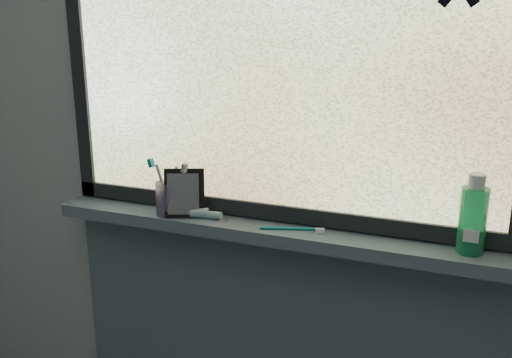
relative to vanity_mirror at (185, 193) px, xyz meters
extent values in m
cube|color=#9EA3A8|center=(0.36, 0.10, 0.15)|extent=(3.00, 0.01, 2.50)
cube|color=#4C5A65|center=(0.36, 0.02, -0.10)|extent=(1.62, 0.14, 0.04)
cube|color=silver|center=(0.36, 0.07, 0.43)|extent=(1.50, 0.01, 1.00)
cube|color=black|center=(0.36, 0.07, -0.05)|extent=(1.60, 0.03, 0.05)
cube|color=black|center=(-0.41, 0.07, 0.43)|extent=(0.05, 0.03, 1.10)
cube|color=black|center=(0.00, 0.00, 0.00)|extent=(0.14, 0.11, 0.16)
cylinder|color=#9D91C0|center=(-0.06, 0.00, -0.02)|extent=(0.09, 0.09, 0.11)
cylinder|color=#21AE69|center=(0.85, 0.03, 0.03)|extent=(0.09, 0.09, 0.18)
camera|label=1|loc=(0.83, -1.51, 0.54)|focal=40.00mm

